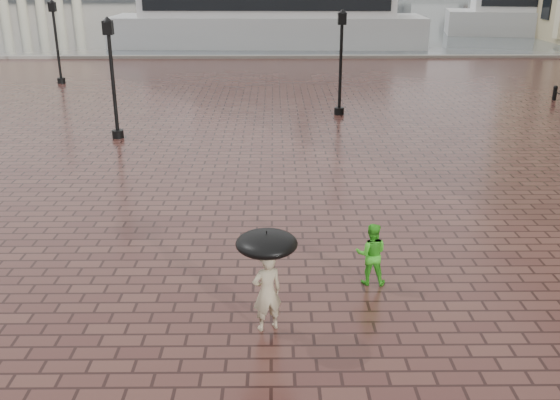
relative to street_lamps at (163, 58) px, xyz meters
name	(u,v)px	position (x,y,z in m)	size (l,w,h in m)	color
ground	(272,245)	(5.00, -15.33, -2.33)	(300.00, 300.00, 0.00)	#3C1E1B
harbour_water	(273,6)	(5.00, 76.67, -2.33)	(240.00, 240.00, 0.00)	#4D565D
quay_edge	(273,58)	(5.00, 16.67, -2.33)	(80.00, 0.60, 0.30)	slate
street_lamps	(163,58)	(0.00, 0.00, 0.00)	(15.44, 12.44, 4.40)	black
adult_pedestrian	(267,292)	(4.93, -18.98, -1.56)	(0.56, 0.37, 1.53)	tan
child_pedestrian	(371,254)	(7.08, -17.23, -1.65)	(0.66, 0.51, 1.35)	green
ferry_near	(268,15)	(4.61, 23.73, 0.16)	(25.34, 6.78, 8.26)	silver
umbrella	(267,244)	(4.93, -18.98, -0.60)	(1.10, 1.10, 1.10)	black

